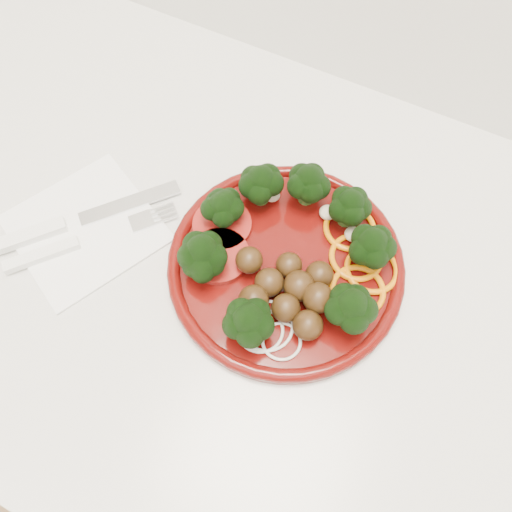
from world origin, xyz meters
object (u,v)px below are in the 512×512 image
at_px(plate, 282,256).
at_px(knife, 60,226).
at_px(napkin, 85,228).
at_px(fork, 63,248).

bearing_deg(plate, knife, -162.94).
bearing_deg(napkin, knife, -152.17).
distance_m(napkin, fork, 0.03).
xyz_separation_m(plate, napkin, (-0.21, -0.06, -0.02)).
relative_size(knife, fork, 1.12).
height_order(plate, fork, plate).
relative_size(napkin, fork, 0.92).
bearing_deg(knife, plate, -33.43).
distance_m(napkin, knife, 0.03).
distance_m(plate, fork, 0.24).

